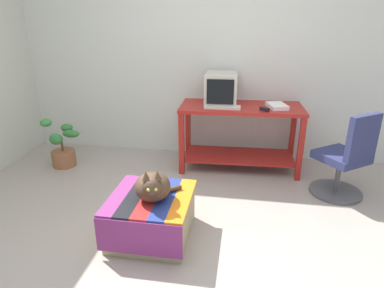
# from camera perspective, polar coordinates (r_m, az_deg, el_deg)

# --- Properties ---
(ground_plane) EXTENTS (14.00, 14.00, 0.00)m
(ground_plane) POSITION_cam_1_polar(r_m,az_deg,el_deg) (2.75, -3.44, -17.13)
(ground_plane) COLOR #9E9389
(back_wall) EXTENTS (8.00, 0.10, 2.60)m
(back_wall) POSITION_cam_1_polar(r_m,az_deg,el_deg) (4.21, 2.40, 15.44)
(back_wall) COLOR silver
(back_wall) RESTS_ON ground_plane
(desk) EXTENTS (1.41, 0.67, 0.77)m
(desk) POSITION_cam_1_polar(r_m,az_deg,el_deg) (3.89, 8.39, 3.11)
(desk) COLOR maroon
(desk) RESTS_ON ground_plane
(tv_monitor) EXTENTS (0.38, 0.52, 0.35)m
(tv_monitor) POSITION_cam_1_polar(r_m,az_deg,el_deg) (3.88, 5.10, 9.57)
(tv_monitor) COLOR #BCB7A8
(tv_monitor) RESTS_ON desk
(keyboard) EXTENTS (0.40, 0.15, 0.02)m
(keyboard) POSITION_cam_1_polar(r_m,az_deg,el_deg) (3.69, 5.33, 6.42)
(keyboard) COLOR beige
(keyboard) RESTS_ON desk
(book) EXTENTS (0.25, 0.31, 0.04)m
(book) POSITION_cam_1_polar(r_m,az_deg,el_deg) (3.81, 14.59, 6.45)
(book) COLOR white
(book) RESTS_ON desk
(ottoman_with_blanket) EXTENTS (0.65, 0.69, 0.37)m
(ottoman_with_blanket) POSITION_cam_1_polar(r_m,az_deg,el_deg) (2.77, -7.09, -12.31)
(ottoman_with_blanket) COLOR tan
(ottoman_with_blanket) RESTS_ON ground_plane
(cat) EXTENTS (0.37, 0.40, 0.29)m
(cat) POSITION_cam_1_polar(r_m,az_deg,el_deg) (2.56, -6.85, -7.35)
(cat) COLOR #473323
(cat) RESTS_ON ottoman_with_blanket
(potted_plant) EXTENTS (0.44, 0.36, 0.60)m
(potted_plant) POSITION_cam_1_polar(r_m,az_deg,el_deg) (4.28, -21.61, -0.83)
(potted_plant) COLOR brown
(potted_plant) RESTS_ON ground_plane
(office_chair) EXTENTS (0.59, 0.59, 0.89)m
(office_chair) POSITION_cam_1_polar(r_m,az_deg,el_deg) (3.57, 25.20, -2.67)
(office_chair) COLOR #4C4C51
(office_chair) RESTS_ON ground_plane
(stapler) EXTENTS (0.11, 0.10, 0.04)m
(stapler) POSITION_cam_1_polar(r_m,az_deg,el_deg) (3.63, 12.51, 5.94)
(stapler) COLOR black
(stapler) RESTS_ON desk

